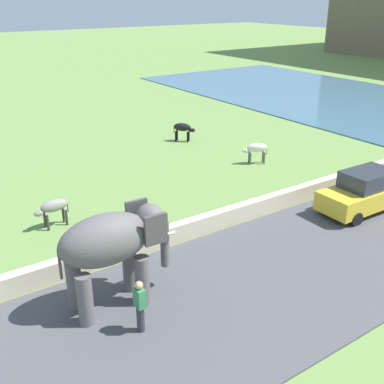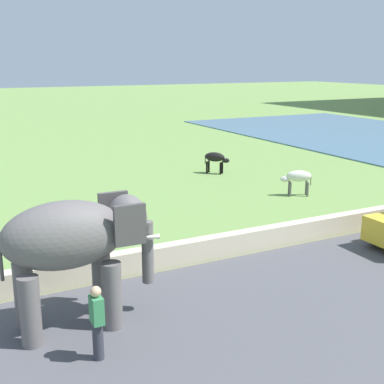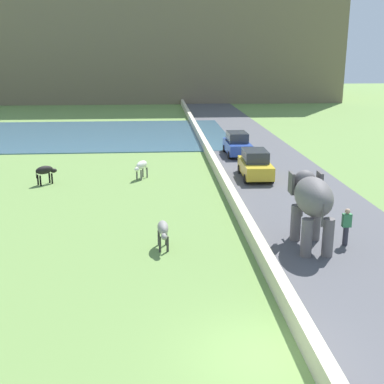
% 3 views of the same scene
% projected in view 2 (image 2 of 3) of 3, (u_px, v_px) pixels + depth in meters
% --- Properties ---
extents(barrier_wall, '(0.40, 110.00, 0.72)m').
position_uv_depth(barrier_wall, '(355.00, 222.00, 18.16)').
color(barrier_wall, beige).
rests_on(barrier_wall, ground).
extents(elephant, '(1.49, 3.48, 2.99)m').
position_uv_depth(elephant, '(75.00, 242.00, 11.17)').
color(elephant, '#605B5B').
rests_on(elephant, ground).
extents(person_beside_elephant, '(0.36, 0.22, 1.63)m').
position_uv_depth(person_beside_elephant, '(97.00, 322.00, 10.13)').
color(person_beside_elephant, '#33333D').
rests_on(person_beside_elephant, ground).
extents(cow_white, '(0.95, 1.38, 1.15)m').
position_uv_depth(cow_white, '(298.00, 177.00, 22.90)').
color(cow_white, silver).
rests_on(cow_white, ground).
extents(cow_grey, '(0.50, 1.40, 1.15)m').
position_uv_depth(cow_grey, '(36.00, 220.00, 16.74)').
color(cow_grey, gray).
rests_on(cow_grey, ground).
extents(cow_black, '(1.27, 1.16, 1.15)m').
position_uv_depth(cow_black, '(216.00, 158.00, 27.45)').
color(cow_black, black).
rests_on(cow_black, ground).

